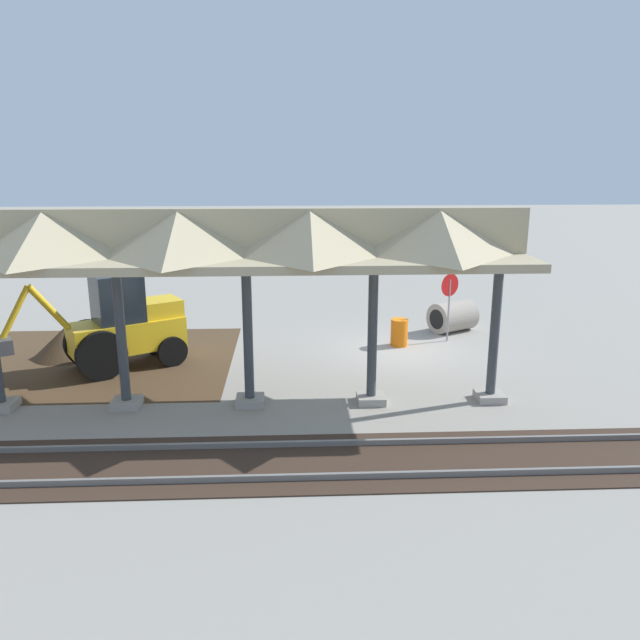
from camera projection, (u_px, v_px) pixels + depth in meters
ground_plane at (400, 351)px, 20.07m from camera, size 120.00×120.00×0.00m
dirt_work_zone at (98, 361)px, 19.08m from camera, size 8.21×7.00×0.01m
platform_canopy at (179, 241)px, 14.61m from camera, size 16.55×3.20×4.90m
rail_tracks at (461, 458)px, 12.88m from camera, size 60.00×2.58×0.15m
stop_sign at (450, 293)px, 20.73m from camera, size 0.67×0.42×2.31m
backhoe at (121, 326)px, 18.21m from camera, size 5.10×3.73×2.82m
dirt_mound at (67, 356)px, 19.56m from camera, size 4.06×4.06×1.84m
concrete_pipe at (453, 316)px, 22.19m from camera, size 1.87×1.69×1.08m
traffic_barrel at (399, 332)px, 20.51m from camera, size 0.56×0.56×0.90m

